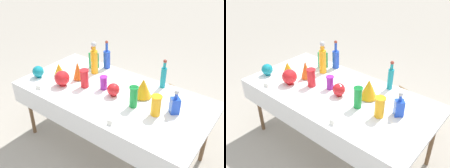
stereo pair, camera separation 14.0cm
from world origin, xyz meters
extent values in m
plane|color=#A0998C|center=(0.00, 0.00, 0.00)|extent=(40.00, 40.00, 0.00)
cube|color=white|center=(0.00, 0.00, 0.74)|extent=(2.09, 1.02, 0.03)
cube|color=white|center=(0.00, -0.52, 0.64)|extent=(2.09, 0.01, 0.25)
cylinder|color=brown|center=(-0.94, -0.41, 0.36)|extent=(0.04, 0.04, 0.73)
cylinder|color=brown|center=(-0.94, 0.41, 0.36)|extent=(0.04, 0.04, 0.73)
cylinder|color=brown|center=(0.94, 0.41, 0.36)|extent=(0.04, 0.04, 0.73)
cylinder|color=teal|center=(0.38, 0.42, 0.88)|extent=(0.06, 0.06, 0.23)
cylinder|color=teal|center=(0.38, 0.42, 1.03)|extent=(0.03, 0.03, 0.07)
sphere|color=maroon|center=(0.38, 0.42, 1.07)|extent=(0.04, 0.04, 0.04)
cylinder|color=orange|center=(-0.44, 0.23, 0.90)|extent=(0.09, 0.09, 0.29)
cylinder|color=orange|center=(-0.44, 0.23, 1.08)|extent=(0.04, 0.04, 0.06)
sphere|color=#B2B2B7|center=(-0.44, 0.23, 1.13)|extent=(0.06, 0.06, 0.06)
cylinder|color=blue|center=(-0.40, 0.43, 0.87)|extent=(0.08, 0.08, 0.22)
cylinder|color=blue|center=(-0.40, 0.43, 1.04)|extent=(0.03, 0.03, 0.11)
sphere|color=maroon|center=(-0.40, 0.43, 1.10)|extent=(0.04, 0.04, 0.04)
cube|color=blue|center=(0.68, 0.06, 0.84)|extent=(0.12, 0.12, 0.16)
cylinder|color=blue|center=(0.68, 0.06, 0.94)|extent=(0.03, 0.03, 0.06)
sphere|color=#B2B2B7|center=(0.68, 0.06, 0.99)|extent=(0.04, 0.04, 0.04)
cube|color=#198C38|center=(-0.53, 0.33, 0.86)|extent=(0.11, 0.11, 0.20)
cylinder|color=#198C38|center=(-0.53, 0.33, 0.98)|extent=(0.04, 0.04, 0.05)
sphere|color=maroon|center=(-0.53, 0.33, 1.02)|extent=(0.06, 0.06, 0.06)
cylinder|color=red|center=(-0.31, -0.09, 0.86)|extent=(0.09, 0.09, 0.21)
cylinder|color=red|center=(-0.31, -0.09, 0.96)|extent=(0.10, 0.10, 0.01)
cylinder|color=#198C38|center=(0.32, -0.09, 0.87)|extent=(0.08, 0.08, 0.22)
cylinder|color=#198C38|center=(0.32, -0.09, 0.97)|extent=(0.09, 0.09, 0.01)
cylinder|color=purple|center=(-0.11, 0.00, 0.84)|extent=(0.08, 0.08, 0.15)
cylinder|color=purple|center=(-0.11, 0.00, 0.91)|extent=(0.09, 0.09, 0.01)
cylinder|color=orange|center=(0.56, -0.07, 0.86)|extent=(0.09, 0.09, 0.20)
cylinder|color=orange|center=(0.56, -0.07, 0.96)|extent=(0.10, 0.10, 0.01)
cylinder|color=orange|center=(-0.72, -0.08, 0.77)|extent=(0.06, 0.06, 0.01)
cone|color=orange|center=(-0.72, -0.08, 0.85)|extent=(0.13, 0.13, 0.15)
cylinder|color=orange|center=(0.31, 0.12, 0.77)|extent=(0.08, 0.08, 0.01)
cone|color=orange|center=(0.31, 0.12, 0.87)|extent=(0.18, 0.18, 0.20)
cylinder|color=orange|center=(-0.48, -0.01, 0.77)|extent=(0.06, 0.06, 0.01)
cone|color=orange|center=(-0.48, -0.01, 0.88)|extent=(0.11, 0.11, 0.21)
cylinder|color=red|center=(0.05, -0.04, 0.76)|extent=(0.06, 0.06, 0.01)
sphere|color=red|center=(0.05, -0.04, 0.83)|extent=(0.13, 0.13, 0.13)
cylinder|color=red|center=(-0.53, -0.21, 0.76)|extent=(0.08, 0.08, 0.01)
sphere|color=red|center=(-0.53, -0.21, 0.85)|extent=(0.17, 0.17, 0.17)
cylinder|color=teal|center=(-0.89, -0.25, 0.76)|extent=(0.06, 0.06, 0.01)
sphere|color=teal|center=(-0.89, -0.25, 0.83)|extent=(0.13, 0.13, 0.13)
cube|color=white|center=(-0.67, -0.43, 0.78)|extent=(0.07, 0.03, 0.04)
cube|color=white|center=(0.31, -0.45, 0.78)|extent=(0.05, 0.02, 0.05)
cube|color=tan|center=(0.44, 0.89, 0.18)|extent=(0.61, 0.53, 0.37)
cube|color=tan|center=(0.44, 1.01, 0.41)|extent=(0.47, 0.19, 0.09)
camera|label=1|loc=(1.35, -1.80, 2.17)|focal=40.00mm
camera|label=2|loc=(1.46, -1.72, 2.17)|focal=40.00mm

